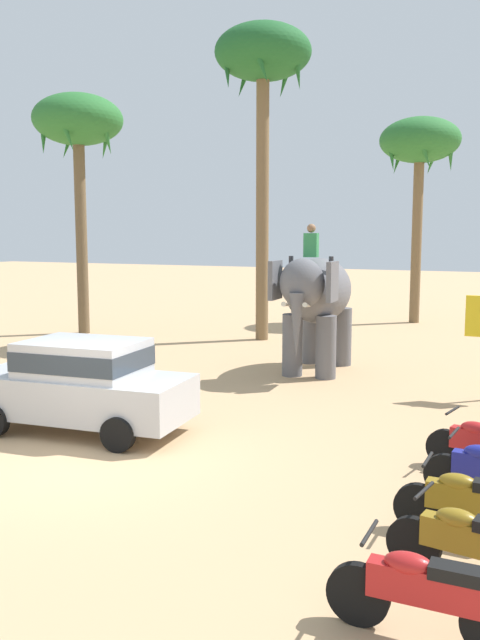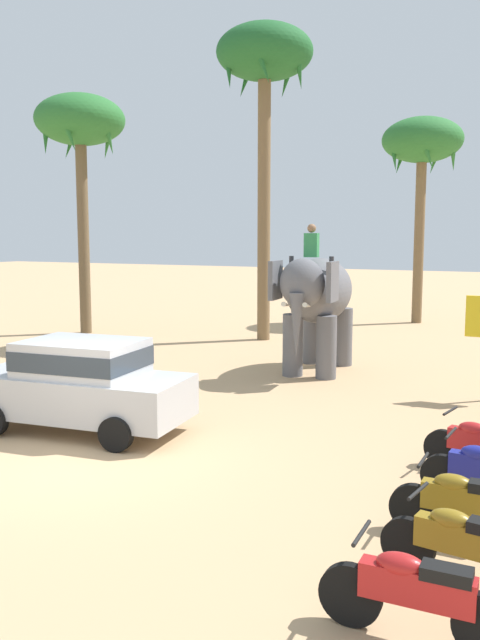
# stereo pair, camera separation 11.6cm
# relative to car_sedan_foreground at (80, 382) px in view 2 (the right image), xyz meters

# --- Properties ---
(ground_plane) EXTENTS (120.00, 120.00, 0.00)m
(ground_plane) POSITION_rel_car_sedan_foreground_xyz_m (1.10, -1.41, -0.93)
(ground_plane) COLOR tan
(car_sedan_foreground) EXTENTS (4.26, 2.21, 1.70)m
(car_sedan_foreground) POSITION_rel_car_sedan_foreground_xyz_m (0.00, 0.00, 0.00)
(car_sedan_foreground) COLOR #B7BABF
(car_sedan_foreground) RESTS_ON ground
(elephant_with_mahout) EXTENTS (1.85, 3.93, 3.88)m
(elephant_with_mahout) POSITION_rel_car_sedan_foreground_xyz_m (2.11, 6.98, 1.06)
(elephant_with_mahout) COLOR slate
(elephant_with_mahout) RESTS_ON ground
(motorcycle_nearest_camera) EXTENTS (1.80, 0.55, 0.94)m
(motorcycle_nearest_camera) POSITION_rel_car_sedan_foreground_xyz_m (6.92, -3.86, -0.46)
(motorcycle_nearest_camera) COLOR black
(motorcycle_nearest_camera) RESTS_ON ground
(motorcycle_second_in_row) EXTENTS (1.79, 0.55, 0.94)m
(motorcycle_second_in_row) POSITION_rel_car_sedan_foreground_xyz_m (7.17, -2.70, -0.46)
(motorcycle_second_in_row) COLOR black
(motorcycle_second_in_row) RESTS_ON ground
(motorcycle_mid_row) EXTENTS (1.80, 0.55, 0.94)m
(motorcycle_mid_row) POSITION_rel_car_sedan_foreground_xyz_m (7.03, -1.60, -0.46)
(motorcycle_mid_row) COLOR black
(motorcycle_mid_row) RESTS_ON ground
(palm_tree_behind_elephant) EXTENTS (3.20, 3.20, 8.57)m
(palm_tree_behind_elephant) POSITION_rel_car_sedan_foreground_xyz_m (-7.95, 9.97, 6.48)
(palm_tree_behind_elephant) COLOR brown
(palm_tree_behind_elephant) RESTS_ON ground
(palm_tree_near_hut) EXTENTS (3.20, 3.20, 10.47)m
(palm_tree_near_hut) POSITION_rel_car_sedan_foreground_xyz_m (-1.40, 11.41, 8.22)
(palm_tree_near_hut) COLOR brown
(palm_tree_near_hut) RESTS_ON ground
(palm_tree_left_of_road) EXTENTS (3.20, 3.20, 8.26)m
(palm_tree_left_of_road) POSITION_rel_car_sedan_foreground_xyz_m (2.45, 18.26, 6.19)
(palm_tree_left_of_road) COLOR brown
(palm_tree_left_of_road) RESTS_ON ground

